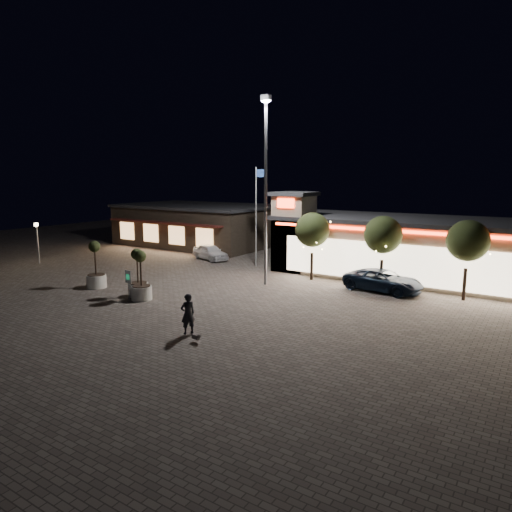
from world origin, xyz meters
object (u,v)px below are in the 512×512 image
Objects in this scene: planter_mid at (138,281)px; planter_left at (96,273)px; pedestrian at (188,314)px; valet_sign at (128,279)px; pickup_truck at (383,281)px; white_sedan at (210,252)px.

planter_left is at bearing -179.51° from planter_mid.
pedestrian is 11.58m from planter_left.
valet_sign is at bearing -78.39° from planter_mid.
planter_left is (-11.05, 3.48, 0.01)m from pedestrian.
planter_mid is 1.00m from valet_sign.
planter_left reaches higher than pickup_truck.
pickup_truck reaches higher than white_sedan.
pedestrian is 1.08× the size of valet_sign.
pedestrian is 7.95m from planter_mid.
white_sedan is 1.28× the size of planter_left.
planter_mid is at bearing 134.43° from pickup_truck.
pedestrian is (11.19, -15.65, 0.27)m from white_sedan.
valet_sign is (4.25, -13.06, 0.56)m from white_sedan.
planter_mid reaches higher than pedestrian.
planter_mid reaches higher than pickup_truck.
pickup_truck is 2.60× the size of pedestrian.
valet_sign is (-6.94, 2.59, 0.28)m from pedestrian.
valet_sign is at bearing 137.51° from pickup_truck.
white_sedan is at bearing 87.36° from pickup_truck.
pickup_truck is 15.85m from valet_sign.
valet_sign is (-12.05, -10.28, 0.55)m from pickup_truck.
planter_left is 1.76× the size of valet_sign.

